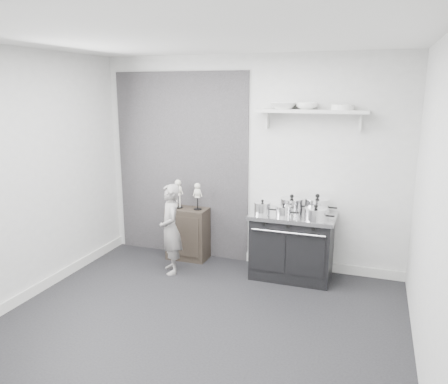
{
  "coord_description": "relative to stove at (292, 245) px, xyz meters",
  "views": [
    {
      "loc": [
        1.54,
        -3.57,
        2.26
      ],
      "look_at": [
        -0.04,
        0.95,
        1.14
      ],
      "focal_mm": 35.0,
      "sensor_mm": 36.0,
      "label": 1
    }
  ],
  "objects": [
    {
      "name": "ground",
      "position": [
        -0.66,
        -1.48,
        -0.41
      ],
      "size": [
        4.0,
        4.0,
        0.0
      ],
      "primitive_type": "plane",
      "color": "black",
      "rests_on": "ground"
    },
    {
      "name": "room_shell",
      "position": [
        -0.75,
        -1.33,
        1.23
      ],
      "size": [
        4.02,
        3.62,
        2.71
      ],
      "color": "beige",
      "rests_on": "ground"
    },
    {
      "name": "wall_shelf",
      "position": [
        0.14,
        0.2,
        1.6
      ],
      "size": [
        1.3,
        0.26,
        0.24
      ],
      "color": "silver",
      "rests_on": "room_shell"
    },
    {
      "name": "stove",
      "position": [
        0.0,
        0.0,
        0.0
      ],
      "size": [
        1.01,
        0.63,
        0.81
      ],
      "color": "black",
      "rests_on": "ground"
    },
    {
      "name": "side_cabinet",
      "position": [
        -1.45,
        0.13,
        -0.05
      ],
      "size": [
        0.54,
        0.32,
        0.71
      ],
      "primitive_type": "cube",
      "color": "black",
      "rests_on": "ground"
    },
    {
      "name": "child",
      "position": [
        -1.46,
        -0.36,
        0.16
      ],
      "size": [
        0.46,
        0.5,
        1.14
      ],
      "primitive_type": "imported",
      "rotation": [
        0.0,
        0.0,
        -0.95
      ],
      "color": "gray",
      "rests_on": "ground"
    },
    {
      "name": "pot_front_left",
      "position": [
        -0.35,
        -0.12,
        0.47
      ],
      "size": [
        0.28,
        0.2,
        0.18
      ],
      "color": "silver",
      "rests_on": "stove"
    },
    {
      "name": "pot_back_left",
      "position": [
        -0.04,
        0.11,
        0.48
      ],
      "size": [
        0.37,
        0.28,
        0.22
      ],
      "color": "silver",
      "rests_on": "stove"
    },
    {
      "name": "pot_back_right",
      "position": [
        0.27,
        0.11,
        0.5
      ],
      "size": [
        0.39,
        0.3,
        0.24
      ],
      "color": "silver",
      "rests_on": "stove"
    },
    {
      "name": "pot_front_right",
      "position": [
        0.29,
        -0.17,
        0.47
      ],
      "size": [
        0.34,
        0.25,
        0.19
      ],
      "color": "silver",
      "rests_on": "stove"
    },
    {
      "name": "pot_front_center",
      "position": [
        -0.09,
        -0.13,
        0.46
      ],
      "size": [
        0.28,
        0.19,
        0.16
      ],
      "color": "silver",
      "rests_on": "stove"
    },
    {
      "name": "skeleton_full",
      "position": [
        -1.58,
        0.13,
        0.52
      ],
      "size": [
        0.13,
        0.08,
        0.45
      ],
      "primitive_type": null,
      "color": "beige",
      "rests_on": "side_cabinet"
    },
    {
      "name": "skeleton_torso",
      "position": [
        -1.3,
        0.13,
        0.51
      ],
      "size": [
        0.12,
        0.07,
        0.42
      ],
      "primitive_type": null,
      "color": "beige",
      "rests_on": "side_cabinet"
    },
    {
      "name": "bowl_large",
      "position": [
        -0.19,
        0.19,
        1.67
      ],
      "size": [
        0.33,
        0.33,
        0.08
      ],
      "primitive_type": "imported",
      "color": "white",
      "rests_on": "wall_shelf"
    },
    {
      "name": "bowl_small",
      "position": [
        0.08,
        0.19,
        1.67
      ],
      "size": [
        0.26,
        0.26,
        0.08
      ],
      "primitive_type": "imported",
      "color": "white",
      "rests_on": "wall_shelf"
    },
    {
      "name": "plate_stack",
      "position": [
        0.49,
        0.19,
        1.66
      ],
      "size": [
        0.26,
        0.26,
        0.06
      ],
      "primitive_type": "cylinder",
      "color": "white",
      "rests_on": "wall_shelf"
    }
  ]
}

